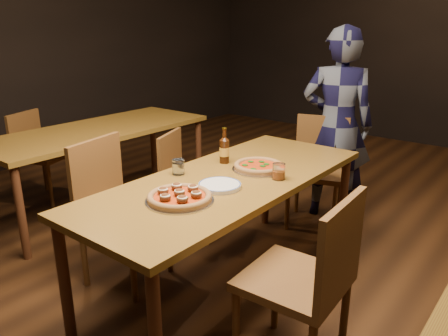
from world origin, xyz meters
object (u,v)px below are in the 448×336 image
Objects in this scene: chair_main_e at (294,279)px; diner at (337,125)px; pizza_margherita at (258,166)px; chair_main_nw at (125,211)px; beer_bottle at (224,151)px; chair_main_sw at (193,183)px; chair_nbr_left at (44,155)px; plate_stack at (220,186)px; table_main at (229,188)px; amber_glass at (279,171)px; pizza_meatball at (180,197)px; water_glass at (178,167)px; table_left at (99,136)px; chair_end at (316,171)px.

chair_main_e is 0.60× the size of diner.
diner is (-0.04, 1.23, 0.04)m from pizza_margherita.
chair_main_nw is 0.75m from beer_bottle.
chair_main_sw is 0.89× the size of chair_main_e.
chair_nbr_left is 2.14m from beer_bottle.
plate_stack is (0.76, -0.59, 0.33)m from chair_main_sw.
plate_stack is at bearing -68.85° from table_main.
amber_glass is at bearing -70.59° from chair_main_nw.
diner is (0.59, 1.80, 0.32)m from chair_main_nw.
amber_glass is at bearing -6.24° from beer_bottle.
table_main is 0.46m from pizza_meatball.
chair_main_sw is (-0.12, 0.76, -0.06)m from chair_main_nw.
water_glass is at bearing -165.20° from chair_main_sw.
beer_bottle is (-0.20, 0.20, 0.15)m from table_main.
amber_glass is at bearing 60.87° from plate_stack.
table_left is at bearing 75.69° from chair_main_sw.
chair_main_nw is at bearing -127.89° from chair_end.
chair_nbr_left is 9.24× the size of amber_glass.
pizza_margherita is at bearing 87.40° from pizza_meatball.
chair_main_e is at bearing -16.64° from plate_stack.
beer_bottle reaches higher than amber_glass.
chair_main_sw reaches higher than table_left.
pizza_meatball is 1.49× the size of plate_stack.
table_left is 2.32× the size of chair_main_sw.
chair_nbr_left is at bearing 173.62° from plate_stack.
chair_main_nw is 1.01× the size of chair_main_e.
chair_main_sw is 3.72× the size of beer_bottle.
pizza_meatball is 1.91m from diner.
chair_main_e is 1.04× the size of chair_end.
pizza_meatball is at bearing -71.02° from beer_bottle.
chair_main_sw is at bearing 148.60° from table_main.
chair_end reaches higher than table_main.
chair_nbr_left is at bearing -172.07° from chair_end.
chair_nbr_left is at bearing -160.85° from table_left.
chair_main_nw is 1.78m from chair_nbr_left.
chair_end is at bearing 63.44° from diner.
table_left is 1.92m from chair_end.
chair_main_sw is 2.59× the size of pizza_margherita.
chair_nbr_left is (-1.61, -0.33, 0.01)m from chair_main_sw.
water_glass is at bearing 176.63° from plate_stack.
beer_bottle is at bearing 134.34° from table_main.
plate_stack is at bearing -54.77° from beer_bottle.
beer_bottle is at bearing 78.18° from water_glass.
pizza_margherita is (2.36, 0.13, 0.33)m from chair_nbr_left.
beer_bottle reaches higher than chair_nbr_left.
chair_main_e is at bearing -102.00° from chair_main_nw.
table_left is 1.05m from chair_main_sw.
diner reaches higher than chair_main_e.
beer_bottle reaches higher than table_main.
plate_stack is at bearing -3.37° from water_glass.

